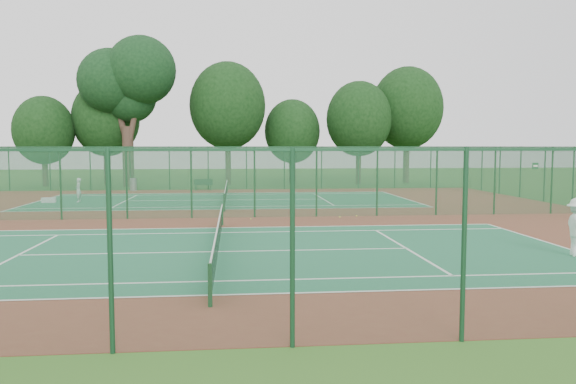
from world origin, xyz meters
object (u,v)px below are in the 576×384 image
(big_tree, at_px, (128,80))
(trash_bin, at_px, (133,184))
(kit_bag, at_px, (49,200))
(player_far, at_px, (78,190))
(bench, at_px, (203,184))

(big_tree, bearing_deg, trash_bin, -77.03)
(kit_bag, bearing_deg, big_tree, 74.74)
(player_far, height_order, kit_bag, player_far)
(trash_bin, relative_size, big_tree, 0.08)
(bench, bearing_deg, trash_bin, 175.19)
(trash_bin, distance_m, kit_bag, 9.91)
(trash_bin, xyz_separation_m, big_tree, (-1.14, 4.94, 8.67))
(big_tree, bearing_deg, kit_bag, -99.64)
(player_far, relative_size, bench, 1.03)
(trash_bin, bearing_deg, kit_bag, -110.97)
(player_far, relative_size, big_tree, 0.12)
(kit_bag, bearing_deg, player_far, -2.01)
(player_far, height_order, trash_bin, player_far)
(player_far, bearing_deg, big_tree, 177.81)
(bench, bearing_deg, player_far, -131.01)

